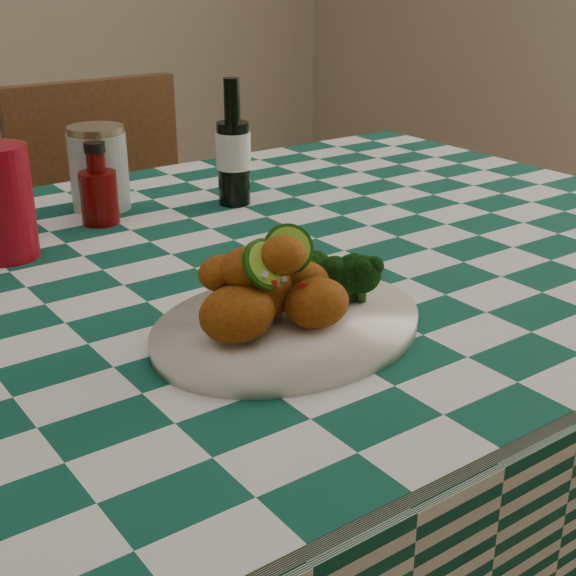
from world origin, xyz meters
TOP-DOWN VIEW (x-y plane):
  - dining_table at (0.00, 0.00)m, footprint 1.66×1.06m
  - plate at (-0.02, -0.24)m, footprint 0.34×0.28m
  - fried_chicken_pile at (-0.03, -0.24)m, footprint 0.15×0.11m
  - broccoli_side at (0.06, -0.22)m, footprint 0.08×0.08m
  - red_tumbler at (-0.19, 0.19)m, footprint 0.11×0.11m
  - ketchup_bottle at (-0.02, 0.25)m, footprint 0.08×0.08m
  - mason_jar at (0.01, 0.33)m, footprint 0.11×0.11m
  - beer_bottle at (0.20, 0.22)m, footprint 0.06×0.06m
  - wooden_chair_right at (0.24, 0.72)m, footprint 0.42×0.44m

SIDE VIEW (x-z plane):
  - dining_table at x=0.00m, z-range 0.00..0.79m
  - wooden_chair_right at x=0.24m, z-range 0.00..0.91m
  - plate at x=-0.02m, z-range 0.79..0.80m
  - broccoli_side at x=0.06m, z-range 0.80..0.86m
  - ketchup_bottle at x=-0.02m, z-range 0.79..0.91m
  - fried_chicken_pile at x=-0.03m, z-range 0.80..0.90m
  - mason_jar at x=0.01m, z-range 0.79..0.92m
  - red_tumbler at x=-0.19m, z-range 0.79..0.94m
  - beer_bottle at x=0.20m, z-range 0.79..0.99m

